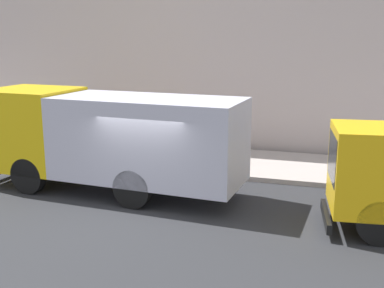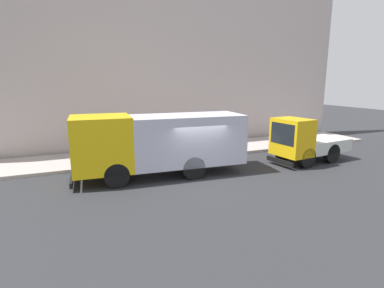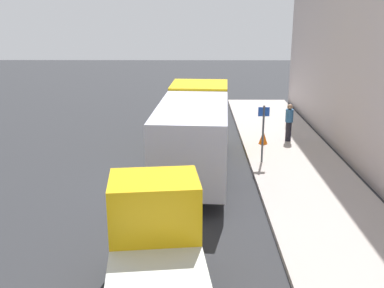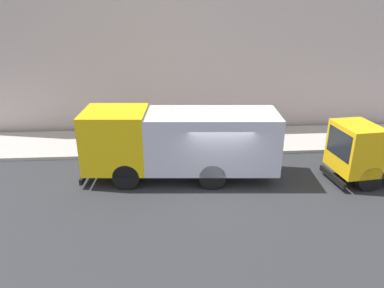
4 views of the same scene
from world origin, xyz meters
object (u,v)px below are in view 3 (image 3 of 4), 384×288
at_px(pedestrian_walking, 289,122).
at_px(traffic_cone_orange, 263,137).
at_px(small_flatbed_truck, 157,259).
at_px(large_utility_truck, 195,130).
at_px(street_sign_post, 263,129).

height_order(pedestrian_walking, traffic_cone_orange, pedestrian_walking).
bearing_deg(traffic_cone_orange, pedestrian_walking, 21.36).
relative_size(small_flatbed_truck, pedestrian_walking, 2.86).
distance_m(small_flatbed_truck, traffic_cone_orange, 12.09).
height_order(large_utility_truck, street_sign_post, large_utility_truck).
bearing_deg(pedestrian_walking, large_utility_truck, -4.57).
bearing_deg(pedestrian_walking, traffic_cone_orange, -24.65).
bearing_deg(small_flatbed_truck, large_utility_truck, 78.07).
height_order(pedestrian_walking, street_sign_post, street_sign_post).
distance_m(pedestrian_walking, traffic_cone_orange, 1.45).
xyz_separation_m(large_utility_truck, pedestrian_walking, (4.29, 3.78, -0.63)).
relative_size(large_utility_truck, small_flatbed_truck, 1.67).
bearing_deg(street_sign_post, pedestrian_walking, 61.27).
xyz_separation_m(pedestrian_walking, street_sign_post, (-1.63, -2.97, 0.45)).
bearing_deg(street_sign_post, small_flatbed_truck, -111.01).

